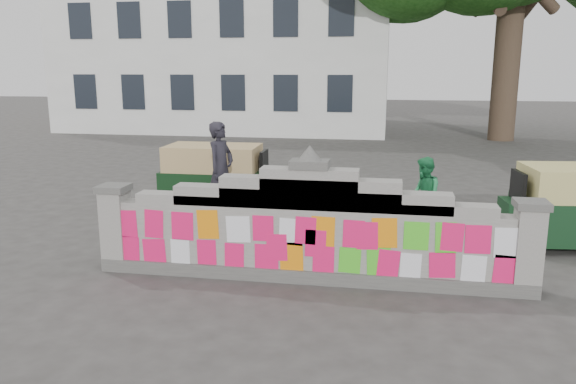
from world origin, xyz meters
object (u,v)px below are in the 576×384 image
object	(u,v)px
cyclist_bike	(222,201)
cyclist_rider	(221,182)
rickshaw_left	(217,176)
pedestrian	(424,196)

from	to	relation	value
cyclist_bike	cyclist_rider	size ratio (longest dim) A/B	1.12
cyclist_bike	rickshaw_left	distance (m)	1.61
cyclist_bike	cyclist_rider	xyz separation A→B (m)	(0.00, 0.00, 0.38)
cyclist_bike	pedestrian	world-z (taller)	pedestrian
cyclist_rider	rickshaw_left	xyz separation A→B (m)	(-0.56, 1.50, -0.18)
pedestrian	rickshaw_left	size ratio (longest dim) A/B	0.57
cyclist_bike	pedestrian	xyz separation A→B (m)	(3.85, 0.25, 0.19)
cyclist_bike	rickshaw_left	world-z (taller)	rickshaw_left
pedestrian	cyclist_bike	bearing A→B (deg)	-90.36
cyclist_rider	rickshaw_left	distance (m)	1.61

